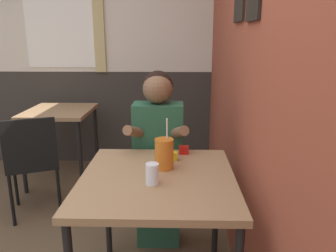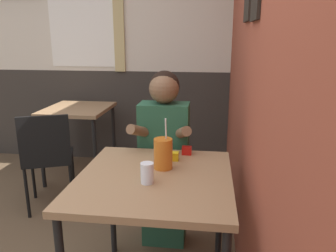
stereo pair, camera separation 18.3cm
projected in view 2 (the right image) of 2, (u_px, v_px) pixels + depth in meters
brick_wall_right at (246, 56)px, 2.37m from camera, size 0.08×4.59×2.70m
back_wall at (124, 48)px, 3.80m from camera, size 5.43×0.09×2.70m
main_table at (155, 189)px, 1.75m from camera, size 0.81×0.85×0.77m
background_table at (78, 117)px, 3.45m from camera, size 0.64×0.71×0.77m
chair_near_window at (48, 154)px, 2.80m from camera, size 0.52×0.52×0.88m
person_seated at (164, 157)px, 2.31m from camera, size 0.42×0.40×1.27m
cocktail_pitcher at (163, 154)px, 1.81m from camera, size 0.10×0.10×0.29m
glass_near_pitcher at (147, 173)px, 1.63m from camera, size 0.07×0.07×0.11m
glass_center at (167, 149)px, 2.02m from camera, size 0.07×0.07×0.09m
condiment_ketchup at (187, 150)px, 2.04m from camera, size 0.06×0.04×0.05m
condiment_mustard at (173, 156)px, 1.94m from camera, size 0.06×0.04×0.05m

